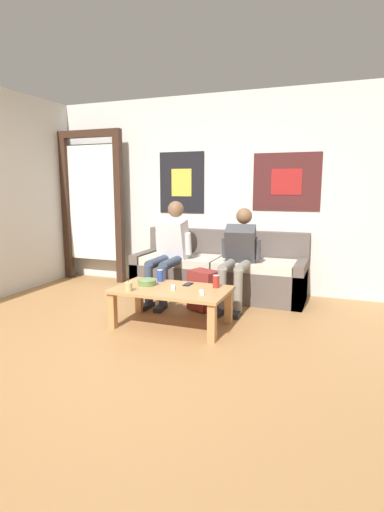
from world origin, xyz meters
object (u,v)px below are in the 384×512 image
ceramic_bowl (147,282)px  drink_can_red (216,281)px  coffee_table (171,294)px  person_seated_adult (169,247)px  drink_can_blue (160,276)px  game_controller_near_right (202,292)px  pillar_candle (129,287)px  game_controller_near_left (173,287)px  couch (219,273)px  cell_phone (188,284)px  backpack (203,291)px  person_seated_teen (238,253)px

ceramic_bowl → drink_can_red: bearing=12.8°
coffee_table → ceramic_bowl: ceramic_bowl is taller
person_seated_adult → drink_can_blue: person_seated_adult is taller
drink_can_blue → person_seated_adult: bearing=105.4°
drink_can_blue → game_controller_near_right: (0.57, -0.30, -0.05)m
pillar_candle → drink_can_red: size_ratio=0.80×
game_controller_near_left → game_controller_near_right: 0.33m
couch → ceramic_bowl: (-0.38, -1.25, 0.14)m
couch → cell_phone: size_ratio=15.55×
backpack → drink_can_red: size_ratio=3.61×
person_seated_adult → couch: bearing=38.9°
cell_phone → person_seated_teen: bearing=65.3°
ceramic_bowl → cell_phone: size_ratio=1.38×
drink_can_blue → game_controller_near_right: drink_can_blue is taller
coffee_table → person_seated_teen: 1.06m
pillar_candle → game_controller_near_right: 0.70m
pillar_candle → game_controller_near_left: pillar_candle is taller
person_seated_teen → pillar_candle: 1.41m
person_seated_adult → ceramic_bowl: size_ratio=6.24×
couch → backpack: 0.69m
coffee_table → backpack: backpack is taller
game_controller_near_left → drink_can_blue: bearing=136.8°
backpack → cell_phone: (-0.02, -0.41, 0.17)m
drink_can_red → game_controller_near_right: drink_can_red is taller
coffee_table → backpack: bearing=78.2°
couch → pillar_candle: (-0.44, -1.53, 0.15)m
person_seated_teen → cell_phone: 0.84m
person_seated_adult → drink_can_blue: bearing=-74.6°
coffee_table → drink_can_red: (0.40, 0.18, 0.12)m
game_controller_near_left → person_seated_teen: bearing=65.9°
ceramic_bowl → drink_can_blue: bearing=74.3°
game_controller_near_right → drink_can_red: bearing=77.3°
couch → game_controller_near_right: size_ratio=14.78×
drink_can_red → game_controller_near_right: size_ratio=0.85×
person_seated_adult → backpack: size_ratio=2.66×
coffee_table → drink_can_blue: bearing=135.6°
game_controller_near_left → cell_phone: size_ratio=1.05×
pillar_candle → drink_can_blue: size_ratio=0.80×
ceramic_bowl → couch: bearing=73.1°
coffee_table → backpack: 0.62m
person_seated_teen → coffee_table: bearing=-115.5°
pillar_candle → cell_phone: 0.62m
person_seated_adult → drink_can_red: 1.08m
backpack → pillar_candle: size_ratio=4.51×
person_seated_teen → game_controller_near_right: bearing=-95.5°
game_controller_near_left → backpack: bearing=80.3°
game_controller_near_left → person_seated_adult: bearing=115.8°
ceramic_bowl → drink_can_blue: drink_can_blue is taller
game_controller_near_left → couch: bearing=86.6°
person_seated_teen → game_controller_near_left: 1.04m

